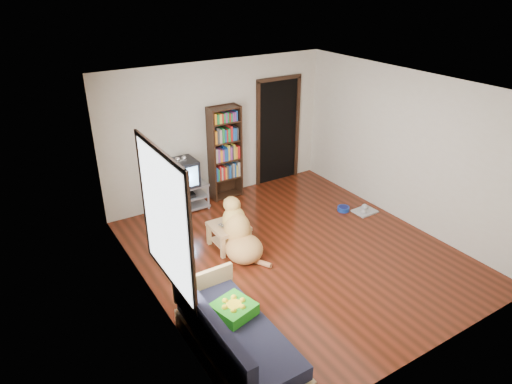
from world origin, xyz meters
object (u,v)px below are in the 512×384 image
sofa (234,340)px  bookshelf (225,148)px  dog_bowl (343,209)px  crt_tv (180,173)px  grey_rag (365,211)px  laptop (229,225)px  tv_stand (183,197)px  coffee_table (229,231)px  dog (239,235)px  green_cushion (234,309)px

sofa → bookshelf: bearing=62.7°
bookshelf → dog_bowl: bearing=-47.7°
dog_bowl → crt_tv: (-2.49, 1.62, 0.70)m
bookshelf → sofa: size_ratio=1.00×
dog_bowl → grey_rag: size_ratio=0.55×
grey_rag → sofa: 4.17m
laptop → sofa: bearing=-121.2°
tv_stand → crt_tv: crt_tv is taller
coffee_table → dog: (0.04, -0.27, 0.05)m
tv_stand → sofa: sofa is taller
bookshelf → sofa: bookshelf is taller
laptop → bookshelf: bookshelf is taller
green_cushion → laptop: 2.08m
tv_stand → green_cushion: bearing=-104.0°
grey_rag → tv_stand: bearing=146.5°
crt_tv → bookshelf: bearing=4.3°
tv_stand → coffee_table: (0.11, -1.54, 0.01)m
grey_rag → tv_stand: size_ratio=0.44×
green_cushion → crt_tv: size_ratio=0.73×
laptop → dog: dog is taller
green_cushion → grey_rag: bearing=8.9°
green_cushion → dog_bowl: bearing=14.2°
coffee_table → dog: dog is taller
green_cushion → bookshelf: bookshelf is taller
laptop → bookshelf: size_ratio=0.17×
laptop → bookshelf: bearing=59.7°
dog → crt_tv: bearing=94.7°
sofa → coffee_table: (1.08, 2.09, 0.02)m
grey_rag → tv_stand: tv_stand is taller
crt_tv → bookshelf: (0.95, 0.07, 0.26)m
bookshelf → dog: 2.17m
tv_stand → sofa: bearing=-105.0°
bookshelf → dog: bearing=-112.8°
laptop → crt_tv: bearing=90.5°
laptop → sofa: size_ratio=0.17×
tv_stand → coffee_table: bearing=-85.9°
grey_rag → dog: 2.66m
crt_tv → dog: 1.88m
grey_rag → sofa: sofa is taller
dog → coffee_table: bearing=98.6°
grey_rag → bookshelf: bookshelf is taller
bookshelf → dog: size_ratio=1.61×
laptop → grey_rag: (2.68, -0.28, -0.40)m
dog → green_cushion: bearing=-122.0°
sofa → coffee_table: size_ratio=3.27×
dog_bowl → grey_rag: (0.30, -0.25, -0.03)m
bookshelf → coffee_table: 1.97m
green_cushion → tv_stand: size_ratio=0.47×
dog_bowl → bookshelf: bookshelf is taller
green_cushion → laptop: bearing=48.2°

